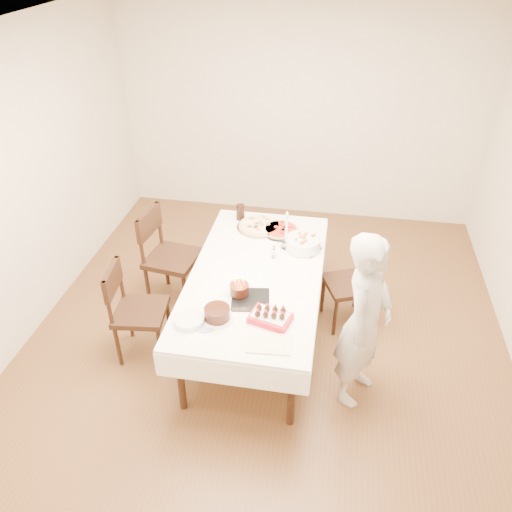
% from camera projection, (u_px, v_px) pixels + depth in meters
% --- Properties ---
extents(floor, '(5.00, 5.00, 0.00)m').
position_uv_depth(floor, '(268.00, 333.00, 4.85)').
color(floor, brown).
rests_on(floor, ground).
extents(wall_back, '(4.50, 0.04, 2.70)m').
position_uv_depth(wall_back, '(300.00, 114.00, 6.12)').
color(wall_back, beige).
rests_on(wall_back, floor).
extents(wall_front, '(4.50, 0.04, 2.70)m').
position_uv_depth(wall_front, '(179.00, 504.00, 2.05)').
color(wall_front, beige).
rests_on(wall_front, floor).
extents(wall_left, '(0.04, 5.00, 2.70)m').
position_uv_depth(wall_left, '(18.00, 190.00, 4.41)').
color(wall_left, beige).
rests_on(wall_left, floor).
extents(ceiling, '(5.00, 5.00, 0.00)m').
position_uv_depth(ceiling, '(273.00, 35.00, 3.33)').
color(ceiling, white).
rests_on(ceiling, wall_back).
extents(dining_table, '(1.64, 2.36, 0.75)m').
position_uv_depth(dining_table, '(256.00, 306.00, 4.61)').
color(dining_table, white).
rests_on(dining_table, floor).
extents(chair_right_savory, '(0.59, 0.59, 0.89)m').
position_uv_depth(chair_right_savory, '(348.00, 284.00, 4.76)').
color(chair_right_savory, '#321D10').
rests_on(chair_right_savory, floor).
extents(chair_left_savory, '(0.59, 0.59, 1.03)m').
position_uv_depth(chair_left_savory, '(173.00, 258.00, 5.00)').
color(chair_left_savory, '#321D10').
rests_on(chair_left_savory, floor).
extents(chair_left_dessert, '(0.53, 0.53, 0.94)m').
position_uv_depth(chair_left_dessert, '(141.00, 312.00, 4.39)').
color(chair_left_dessert, '#321D10').
rests_on(chair_left_dessert, floor).
extents(person, '(0.56, 0.66, 1.55)m').
position_uv_depth(person, '(365.00, 322.00, 3.83)').
color(person, beige).
rests_on(person, floor).
extents(pizza_white, '(0.55, 0.55, 0.04)m').
position_uv_depth(pizza_white, '(260.00, 226.00, 5.03)').
color(pizza_white, beige).
rests_on(pizza_white, dining_table).
extents(pizza_pepperoni, '(0.45, 0.45, 0.04)m').
position_uv_depth(pizza_pepperoni, '(281.00, 230.00, 4.96)').
color(pizza_pepperoni, red).
rests_on(pizza_pepperoni, dining_table).
extents(red_placemat, '(0.28, 0.28, 0.01)m').
position_uv_depth(red_placemat, '(307.00, 250.00, 4.71)').
color(red_placemat, '#B21E1E').
rests_on(red_placemat, dining_table).
extents(pasta_bowl, '(0.42, 0.42, 0.11)m').
position_uv_depth(pasta_bowl, '(303.00, 243.00, 4.69)').
color(pasta_bowl, white).
rests_on(pasta_bowl, dining_table).
extents(taper_candle, '(0.10, 0.10, 0.40)m').
position_uv_depth(taper_candle, '(286.00, 230.00, 4.62)').
color(taper_candle, white).
rests_on(taper_candle, dining_table).
extents(shaker_pair, '(0.09, 0.09, 0.10)m').
position_uv_depth(shaker_pair, '(273.00, 253.00, 4.57)').
color(shaker_pair, white).
rests_on(shaker_pair, dining_table).
extents(cola_glass, '(0.09, 0.09, 0.16)m').
position_uv_depth(cola_glass, '(240.00, 212.00, 5.14)').
color(cola_glass, black).
rests_on(cola_glass, dining_table).
extents(layer_cake, '(0.31, 0.31, 0.10)m').
position_uv_depth(layer_cake, '(217.00, 313.00, 3.87)').
color(layer_cake, black).
rests_on(layer_cake, dining_table).
extents(cake_board, '(0.35, 0.35, 0.01)m').
position_uv_depth(cake_board, '(250.00, 300.00, 4.09)').
color(cake_board, black).
rests_on(cake_board, dining_table).
extents(birthday_cake, '(0.20, 0.20, 0.15)m').
position_uv_depth(birthday_cake, '(239.00, 286.00, 4.10)').
color(birthday_cake, '#3A1A0F').
rests_on(birthday_cake, dining_table).
extents(strawberry_box, '(0.36, 0.28, 0.08)m').
position_uv_depth(strawberry_box, '(270.00, 317.00, 3.86)').
color(strawberry_box, red).
rests_on(strawberry_box, dining_table).
extents(box_lid, '(0.34, 0.24, 0.03)m').
position_uv_depth(box_lid, '(269.00, 344.00, 3.67)').
color(box_lid, beige).
rests_on(box_lid, dining_table).
extents(plate_stack, '(0.31, 0.31, 0.05)m').
position_uv_depth(plate_stack, '(189.00, 320.00, 3.85)').
color(plate_stack, white).
rests_on(plate_stack, dining_table).
extents(china_plate, '(0.24, 0.24, 0.01)m').
position_uv_depth(china_plate, '(205.00, 322.00, 3.85)').
color(china_plate, white).
rests_on(china_plate, dining_table).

